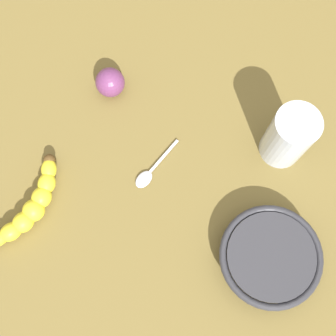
{
  "coord_description": "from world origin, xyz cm",
  "views": [
    {
      "loc": [
        -10.29,
        14.95,
        78.7
      ],
      "look_at": [
        0.25,
        -3.57,
        5.0
      ],
      "focal_mm": 46.65,
      "sensor_mm": 36.0,
      "label": 1
    }
  ],
  "objects": [
    {
      "name": "wooden_tabletop",
      "position": [
        0.0,
        0.0,
        1.5
      ],
      "size": [
        120.0,
        120.0,
        3.0
      ],
      "primitive_type": "cube",
      "color": "brown",
      "rests_on": "ground"
    },
    {
      "name": "banana",
      "position": [
        17.5,
        14.33,
        4.9
      ],
      "size": [
        6.85,
        19.47,
        3.8
      ],
      "rotation": [
        0.0,
        0.0,
        4.66
      ],
      "color": "yellow",
      "rests_on": "wooden_tabletop"
    },
    {
      "name": "smoothie_glass",
      "position": [
        -15.4,
        -17.42,
        9.15
      ],
      "size": [
        7.62,
        7.62,
        12.6
      ],
      "color": "silver",
      "rests_on": "wooden_tabletop"
    },
    {
      "name": "ceramic_bowl",
      "position": [
        -21.93,
        1.6,
        5.68
      ],
      "size": [
        16.97,
        16.97,
        4.47
      ],
      "color": "#2D2D33",
      "rests_on": "wooden_tabletop"
    },
    {
      "name": "plum_fruit",
      "position": [
        17.61,
        -12.42,
        5.73
      ],
      "size": [
        5.45,
        5.45,
        5.45
      ],
      "primitive_type": "sphere",
      "color": "#6B3360",
      "rests_on": "wooden_tabletop"
    },
    {
      "name": "teaspoon",
      "position": [
        3.07,
        -0.85,
        3.4
      ],
      "size": [
        3.37,
        11.28,
        0.8
      ],
      "rotation": [
        0.0,
        0.0,
        1.4
      ],
      "color": "silver",
      "rests_on": "wooden_tabletop"
    }
  ]
}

